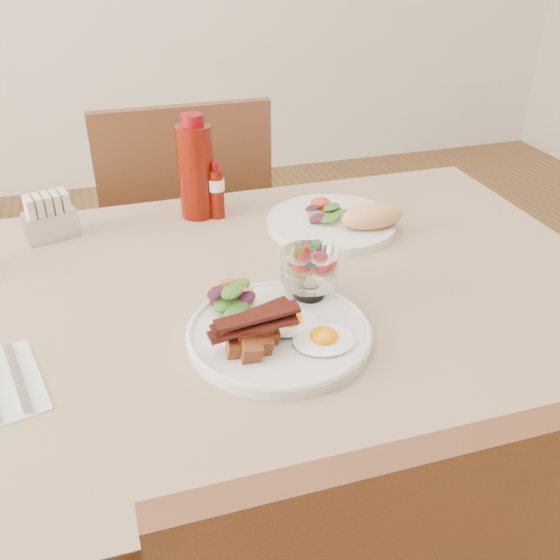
{
  "coord_description": "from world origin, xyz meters",
  "views": [
    {
      "loc": [
        -0.2,
        -0.87,
        1.31
      ],
      "look_at": [
        0.04,
        -0.08,
        0.82
      ],
      "focal_mm": 40.0,
      "sensor_mm": 36.0,
      "label": 1
    }
  ],
  "objects_px": {
    "main_plate": "(279,334)",
    "hot_sauce_bottle": "(216,191)",
    "second_plate": "(341,220)",
    "chair_far": "(186,243)",
    "sugar_caddy": "(50,219)",
    "table": "(243,338)",
    "ketchup_bottle": "(196,170)",
    "fruit_cup": "(309,268)"
  },
  "relations": [
    {
      "from": "chair_far",
      "to": "hot_sauce_bottle",
      "type": "distance_m",
      "value": 0.45
    },
    {
      "from": "second_plate",
      "to": "ketchup_bottle",
      "type": "distance_m",
      "value": 0.31
    },
    {
      "from": "main_plate",
      "to": "sugar_caddy",
      "type": "distance_m",
      "value": 0.56
    },
    {
      "from": "table",
      "to": "second_plate",
      "type": "relative_size",
      "value": 4.99
    },
    {
      "from": "second_plate",
      "to": "main_plate",
      "type": "bearing_deg",
      "value": -125.21
    },
    {
      "from": "table",
      "to": "chair_far",
      "type": "distance_m",
      "value": 0.68
    },
    {
      "from": "ketchup_bottle",
      "to": "table",
      "type": "bearing_deg",
      "value": -88.73
    },
    {
      "from": "chair_far",
      "to": "ketchup_bottle",
      "type": "height_order",
      "value": "ketchup_bottle"
    },
    {
      "from": "chair_far",
      "to": "sugar_caddy",
      "type": "bearing_deg",
      "value": -131.65
    },
    {
      "from": "ketchup_bottle",
      "to": "hot_sauce_bottle",
      "type": "relative_size",
      "value": 1.76
    },
    {
      "from": "table",
      "to": "sugar_caddy",
      "type": "distance_m",
      "value": 0.46
    },
    {
      "from": "table",
      "to": "fruit_cup",
      "type": "bearing_deg",
      "value": -29.31
    },
    {
      "from": "second_plate",
      "to": "fruit_cup",
      "type": "bearing_deg",
      "value": -122.18
    },
    {
      "from": "ketchup_bottle",
      "to": "hot_sauce_bottle",
      "type": "bearing_deg",
      "value": -32.19
    },
    {
      "from": "ketchup_bottle",
      "to": "main_plate",
      "type": "bearing_deg",
      "value": -86.12
    },
    {
      "from": "ketchup_bottle",
      "to": "hot_sauce_bottle",
      "type": "height_order",
      "value": "ketchup_bottle"
    },
    {
      "from": "chair_far",
      "to": "fruit_cup",
      "type": "xyz_separation_m",
      "value": [
        0.1,
        -0.72,
        0.3
      ]
    },
    {
      "from": "chair_far",
      "to": "main_plate",
      "type": "relative_size",
      "value": 3.32
    },
    {
      "from": "table",
      "to": "main_plate",
      "type": "relative_size",
      "value": 4.75
    },
    {
      "from": "ketchup_bottle",
      "to": "hot_sauce_bottle",
      "type": "distance_m",
      "value": 0.06
    },
    {
      "from": "ketchup_bottle",
      "to": "sugar_caddy",
      "type": "height_order",
      "value": "ketchup_bottle"
    },
    {
      "from": "fruit_cup",
      "to": "second_plate",
      "type": "bearing_deg",
      "value": 57.82
    },
    {
      "from": "chair_far",
      "to": "fruit_cup",
      "type": "relative_size",
      "value": 9.91
    },
    {
      "from": "chair_far",
      "to": "sugar_caddy",
      "type": "xyz_separation_m",
      "value": [
        -0.3,
        -0.34,
        0.27
      ]
    },
    {
      "from": "table",
      "to": "second_plate",
      "type": "xyz_separation_m",
      "value": [
        0.26,
        0.19,
        0.11
      ]
    },
    {
      "from": "second_plate",
      "to": "ketchup_bottle",
      "type": "bearing_deg",
      "value": 150.57
    },
    {
      "from": "chair_far",
      "to": "ketchup_bottle",
      "type": "bearing_deg",
      "value": -91.36
    },
    {
      "from": "hot_sauce_bottle",
      "to": "sugar_caddy",
      "type": "relative_size",
      "value": 1.11
    },
    {
      "from": "fruit_cup",
      "to": "chair_far",
      "type": "bearing_deg",
      "value": 97.9
    },
    {
      "from": "table",
      "to": "ketchup_bottle",
      "type": "distance_m",
      "value": 0.39
    },
    {
      "from": "fruit_cup",
      "to": "second_plate",
      "type": "xyz_separation_m",
      "value": [
        0.16,
        0.25,
        -0.05
      ]
    },
    {
      "from": "table",
      "to": "hot_sauce_bottle",
      "type": "height_order",
      "value": "hot_sauce_bottle"
    },
    {
      "from": "second_plate",
      "to": "hot_sauce_bottle",
      "type": "xyz_separation_m",
      "value": [
        -0.23,
        0.13,
        0.04
      ]
    },
    {
      "from": "chair_far",
      "to": "ketchup_bottle",
      "type": "distance_m",
      "value": 0.46
    },
    {
      "from": "fruit_cup",
      "to": "ketchup_bottle",
      "type": "bearing_deg",
      "value": 105.11
    },
    {
      "from": "fruit_cup",
      "to": "sugar_caddy",
      "type": "height_order",
      "value": "fruit_cup"
    },
    {
      "from": "table",
      "to": "main_plate",
      "type": "height_order",
      "value": "main_plate"
    },
    {
      "from": "main_plate",
      "to": "hot_sauce_bottle",
      "type": "distance_m",
      "value": 0.46
    },
    {
      "from": "second_plate",
      "to": "hot_sauce_bottle",
      "type": "height_order",
      "value": "hot_sauce_bottle"
    },
    {
      "from": "chair_far",
      "to": "hot_sauce_bottle",
      "type": "height_order",
      "value": "chair_far"
    },
    {
      "from": "chair_far",
      "to": "second_plate",
      "type": "bearing_deg",
      "value": -61.4
    },
    {
      "from": "second_plate",
      "to": "hot_sauce_bottle",
      "type": "bearing_deg",
      "value": 151.01
    }
  ]
}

